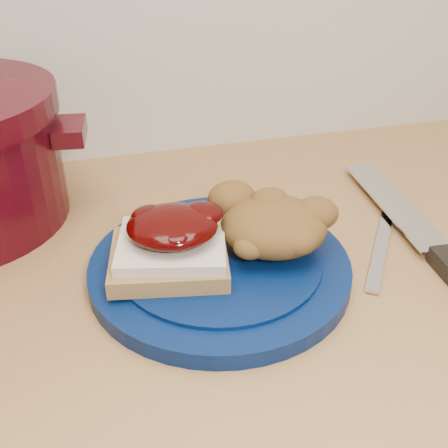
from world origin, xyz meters
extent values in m
cylinder|color=#04153F|center=(-0.02, 1.47, 0.91)|extent=(0.34, 0.34, 0.02)
cube|color=olive|center=(-0.07, 1.47, 0.93)|extent=(0.13, 0.12, 0.02)
cube|color=beige|center=(-0.07, 1.47, 0.95)|extent=(0.13, 0.12, 0.01)
ellipsoid|color=black|center=(-0.07, 1.48, 0.97)|extent=(0.11, 0.10, 0.03)
ellipsoid|color=brown|center=(0.04, 1.47, 0.95)|extent=(0.13, 0.12, 0.06)
cube|color=silver|center=(0.22, 1.55, 0.91)|extent=(0.05, 0.22, 0.00)
cube|color=silver|center=(0.17, 1.48, 0.90)|extent=(0.12, 0.16, 0.00)
cube|color=#34050C|center=(-0.15, 1.65, 1.01)|extent=(0.04, 0.06, 0.02)
camera|label=1|loc=(-0.14, 1.01, 1.26)|focal=45.00mm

